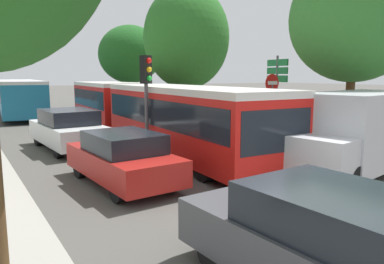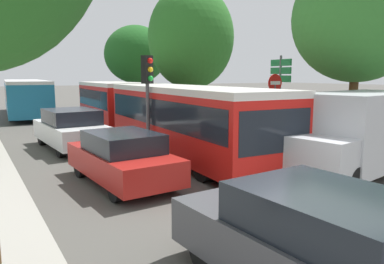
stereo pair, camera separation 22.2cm
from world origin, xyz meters
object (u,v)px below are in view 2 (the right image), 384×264
direction_sign_post (280,80)px  tree_right_near (361,22)px  city_bus_rear (26,95)px  tree_right_mid (191,38)px  queued_car_white (71,129)px  traffic_light (148,84)px  articulated_bus (149,109)px  no_entry_sign (275,98)px  white_van (359,132)px  queued_car_graphite (322,246)px  tree_right_far (136,54)px  queued_car_red (122,158)px

direction_sign_post → tree_right_near: 4.10m
city_bus_rear → tree_right_mid: tree_right_mid is taller
queued_car_white → traffic_light: traffic_light is taller
city_bus_rear → traffic_light: 17.14m
articulated_bus → tree_right_near: 8.60m
articulated_bus → direction_sign_post: (5.04, -2.46, 1.19)m
no_entry_sign → tree_right_mid: tree_right_mid is taller
city_bus_rear → tree_right_mid: size_ratio=1.40×
white_van → direction_sign_post: (2.45, 5.60, 1.33)m
queued_car_graphite → traffic_light: (1.52, 8.36, 1.78)m
queued_car_graphite → white_van: bearing=-61.2°
queued_car_graphite → no_entry_sign: bearing=-43.3°
city_bus_rear → no_entry_sign: bearing=-153.8°
articulated_bus → traffic_light: (-1.48, -3.17, 1.12)m
queued_car_graphite → queued_car_white: size_ratio=0.95×
city_bus_rear → direction_sign_post: (8.08, -16.32, 1.17)m
city_bus_rear → traffic_light: traffic_light is taller
tree_right_far → tree_right_near: bearing=-91.5°
no_entry_sign → white_van: bearing=-15.9°
queued_car_red → white_van: size_ratio=0.76×
no_entry_sign → tree_right_far: (1.87, 18.58, 2.60)m
queued_car_white → tree_right_near: size_ratio=0.64×
queued_car_white → city_bus_rear: bearing=-3.9°
city_bus_rear → queued_car_white: bearing=-176.7°
direction_sign_post → city_bus_rear: bearing=-55.5°
traffic_light → tree_right_mid: tree_right_mid is taller
city_bus_rear → queued_car_white: 13.87m
no_entry_sign → tree_right_near: bearing=25.6°
queued_car_graphite → tree_right_near: size_ratio=0.61×
queued_car_graphite → tree_right_near: tree_right_near is taller
traffic_light → no_entry_sign: (5.42, -0.14, -0.62)m
queued_car_red → tree_right_mid: size_ratio=0.49×
queued_car_red → tree_right_near: bearing=-97.0°
city_bus_rear → tree_right_far: bearing=-76.8°
articulated_bus → tree_right_far: 16.63m
tree_right_near → tree_right_mid: (0.13, 11.60, 0.44)m
queued_car_white → no_entry_sign: size_ratio=1.57×
traffic_light → tree_right_near: 7.60m
tree_right_far → no_entry_sign: bearing=-95.7°
city_bus_rear → queued_car_graphite: bearing=-175.8°
traffic_light → tree_right_near: tree_right_near is taller
direction_sign_post → tree_right_mid: size_ratio=0.44×
white_van → queued_car_white: bearing=-63.4°
white_van → tree_right_mid: tree_right_mid is taller
traffic_light → queued_car_red: bearing=-55.7°
direction_sign_post → tree_right_near: tree_right_near is taller
articulated_bus → direction_sign_post: direction_sign_post is taller
tree_right_near → queued_car_red: bearing=176.1°
articulated_bus → tree_right_mid: size_ratio=2.00×
direction_sign_post → traffic_light: bearing=14.4°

